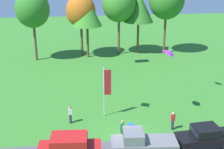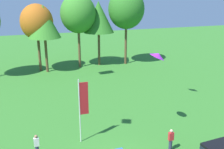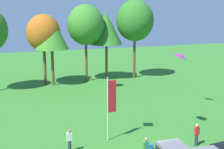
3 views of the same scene
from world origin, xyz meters
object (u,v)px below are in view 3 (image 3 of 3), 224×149
Objects in this scene: tree_left_of_center at (86,25)px; kite_delta_topmost at (180,55)px; tree_right_of_center at (51,33)px; tree_lone_near at (135,21)px; person_watching_sky at (69,141)px; cooler_box at (148,147)px; person_on_lawn at (197,134)px; tree_far_left at (43,33)px; flag_banner at (111,101)px; tree_center_back at (106,29)px.

kite_delta_topmost is at bearing -85.50° from tree_left_of_center.
tree_right_of_center is 12.15m from tree_lone_near.
person_watching_sky is 3.05× the size of cooler_box.
person_watching_sky is 0.19× the size of tree_right_of_center.
person_on_lawn is at bearing -14.28° from person_watching_sky.
tree_far_left reaches higher than cooler_box.
flag_banner reaches higher than person_on_lawn.
flag_banner is (1.68, -20.25, -3.74)m from tree_far_left.
tree_far_left is 1.89× the size of flag_banner.
person_watching_sky is at bearing -164.26° from flag_banner.
flag_banner is 4.32m from cooler_box.
kite_delta_topmost is at bearing 3.72° from person_watching_sky.
kite_delta_topmost reaches higher than flag_banner.
tree_right_of_center is (2.64, 20.36, 6.11)m from person_watching_sky.
cooler_box is at bearing -102.75° from tree_center_back.
cooler_box is (-5.22, -23.07, -7.05)m from tree_center_back.
tree_far_left is at bearing 94.73° from flag_banner.
kite_delta_topmost is (6.51, -19.77, -0.66)m from tree_right_of_center.
person_on_lawn is 1.00× the size of person_watching_sky.
tree_lone_near reaches higher than kite_delta_topmost.
tree_right_of_center is 0.81× the size of tree_lone_near.
person_watching_sky is 0.18× the size of tree_center_back.
tree_left_of_center is 2.15× the size of flag_banner.
tree_left_of_center reaches higher than tree_far_left.
tree_far_left is at bearing -178.03° from tree_center_back.
tree_right_of_center is at bearing -44.26° from tree_far_left.
person_watching_sky is 5.63m from cooler_box.
tree_left_of_center is at bearing 176.54° from tree_lone_near.
tree_far_left is 8.00× the size of kite_delta_topmost.
tree_center_back is 8.18× the size of kite_delta_topmost.
cooler_box is 0.48× the size of kite_delta_topmost.
person_on_lawn and person_watching_sky have the same top height.
person_on_lawn is 6.16m from kite_delta_topmost.
person_on_lawn is 0.19× the size of tree_right_of_center.
tree_center_back is at bearing 86.04° from kite_delta_topmost.
person_on_lawn is 0.15× the size of tree_lone_near.
tree_left_of_center is (-1.43, 23.58, 6.96)m from person_on_lawn.
kite_delta_topmost reaches higher than person_on_lawn.
person_on_lawn is at bearing -73.01° from tree_far_left.
person_watching_sky is at bearing -176.28° from kite_delta_topmost.
tree_lone_near reaches higher than tree_far_left.
cooler_box is at bearing -80.99° from tree_far_left.
person_watching_sky is 26.60m from tree_lone_near.
cooler_box is at bearing -16.07° from person_watching_sky.
tree_right_of_center is at bearing 82.61° from person_watching_sky.
tree_left_of_center reaches higher than tree_right_of_center.
tree_lone_near is (12.94, -0.35, 1.47)m from tree_far_left.
tree_right_of_center is 8.04m from tree_center_back.
tree_right_of_center reaches higher than cooler_box.
tree_left_of_center is (4.88, 0.94, 0.85)m from tree_right_of_center.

